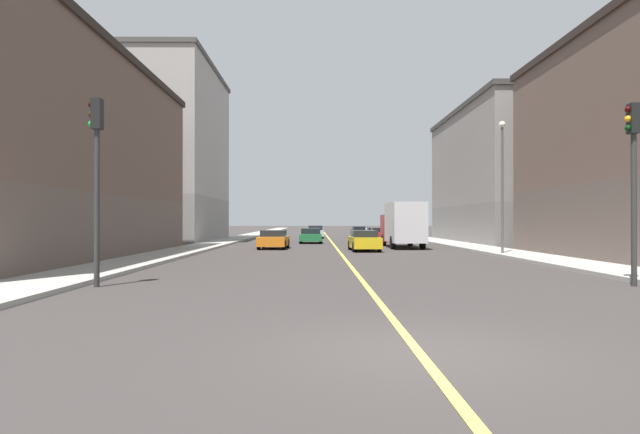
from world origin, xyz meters
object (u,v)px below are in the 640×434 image
(car_silver, at_px, (315,232))
(car_red, at_px, (380,234))
(building_right_corner, at_px, (4,154))
(car_blue, at_px, (375,233))
(building_right_midblock, at_px, (153,154))
(traffic_light_left_near, at_px, (633,167))
(street_lamp_left_near, at_px, (502,173))
(car_yellow, at_px, (364,241))
(car_green, at_px, (311,236))
(building_left_mid, at_px, (523,176))
(box_truck, at_px, (403,224))
(car_orange, at_px, (274,240))
(traffic_light_right_near, at_px, (96,164))
(car_black, at_px, (359,231))

(car_silver, xyz_separation_m, car_red, (6.19, -9.41, -0.04))
(building_right_corner, relative_size, car_blue, 5.82)
(building_right_corner, relative_size, car_silver, 5.55)
(building_right_midblock, xyz_separation_m, car_blue, (22.03, 6.15, -7.70))
(car_red, bearing_deg, traffic_light_left_near, -84.81)
(street_lamp_left_near, distance_m, car_yellow, 9.62)
(street_lamp_left_near, relative_size, car_green, 1.61)
(building_left_mid, xyz_separation_m, traffic_light_left_near, (-9.13, -32.57, -2.43))
(car_yellow, distance_m, car_green, 12.83)
(building_right_corner, xyz_separation_m, car_blue, (22.03, 31.16, -4.69))
(car_blue, height_order, box_truck, box_truck)
(car_orange, bearing_deg, traffic_light_left_near, -60.55)
(building_right_midblock, xyz_separation_m, car_yellow, (18.71, -17.13, -7.66))
(traffic_light_left_near, distance_m, car_yellow, 20.40)
(street_lamp_left_near, bearing_deg, car_silver, 108.72)
(street_lamp_left_near, bearing_deg, building_right_corner, -173.42)
(car_orange, distance_m, box_truck, 9.38)
(traffic_light_right_near, relative_size, box_truck, 0.71)
(building_right_corner, distance_m, car_green, 25.70)
(car_orange, bearing_deg, car_blue, 65.64)
(car_black, bearing_deg, car_yellow, -94.06)
(building_right_corner, xyz_separation_m, car_orange, (12.67, 10.51, -4.67))
(car_blue, height_order, car_silver, car_silver)
(building_left_mid, height_order, traffic_light_left_near, building_left_mid)
(building_left_mid, height_order, car_red, building_left_mid)
(traffic_light_left_near, xyz_separation_m, box_truck, (-3.12, 23.31, -1.86))
(traffic_light_right_near, distance_m, car_black, 57.91)
(building_right_midblock, bearing_deg, traffic_light_left_near, -55.47)
(car_blue, height_order, car_yellow, car_yellow)
(building_right_midblock, relative_size, traffic_light_left_near, 3.27)
(building_left_mid, xyz_separation_m, car_red, (-12.39, 3.20, -5.33))
(traffic_light_right_near, xyz_separation_m, car_orange, (3.57, 21.82, -2.98))
(street_lamp_left_near, distance_m, car_green, 20.72)
(building_left_mid, relative_size, car_green, 4.59)
(traffic_light_right_near, relative_size, car_red, 1.23)
(car_blue, bearing_deg, building_right_corner, -125.25)
(car_red, bearing_deg, building_right_corner, -131.64)
(traffic_light_right_near, bearing_deg, street_lamp_left_near, 40.24)
(traffic_light_right_near, height_order, car_red, traffic_light_right_near)
(traffic_light_right_near, distance_m, car_blue, 44.50)
(car_red, xyz_separation_m, car_orange, (-9.07, -13.94, -0.01))
(building_right_corner, bearing_deg, building_right_midblock, 90.00)
(building_right_midblock, relative_size, car_red, 3.93)
(building_right_corner, relative_size, car_red, 5.54)
(car_silver, bearing_deg, car_orange, -97.03)
(building_right_corner, xyz_separation_m, traffic_light_left_near, (24.99, -11.31, -1.75))
(car_red, bearing_deg, box_truck, -89.39)
(traffic_light_left_near, relative_size, car_red, 1.20)
(building_left_mid, distance_m, traffic_light_left_near, 33.91)
(car_black, height_order, car_yellow, car_yellow)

